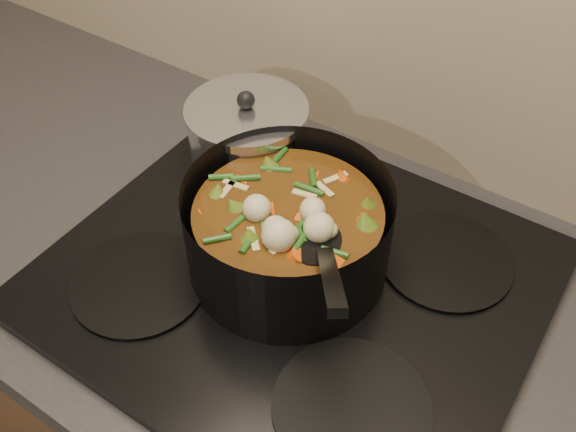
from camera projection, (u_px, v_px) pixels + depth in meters
The scene contains 3 objects.
stovetop at pixel (295, 277), 0.86m from camera, with size 0.62×0.54×0.03m.
stockpot at pixel (288, 232), 0.82m from camera, with size 0.35×0.35×0.20m.
saucepan at pixel (248, 141), 0.96m from camera, with size 0.18×0.18×0.15m.
Camera 1 is at (0.30, 1.47, 1.59)m, focal length 40.00 mm.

